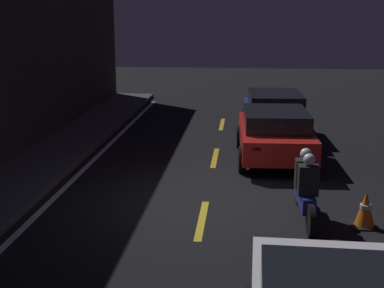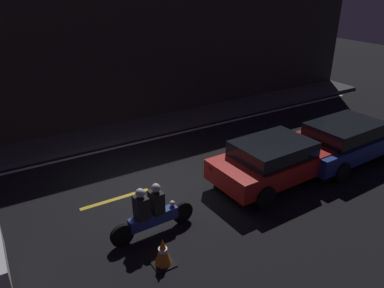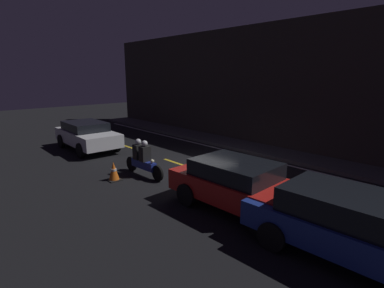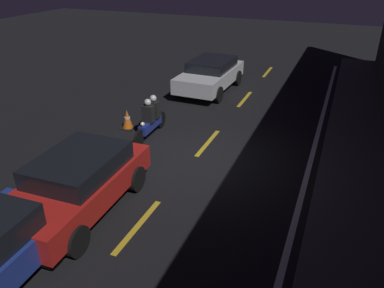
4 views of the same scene
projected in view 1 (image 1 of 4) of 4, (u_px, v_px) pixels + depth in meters
The scene contains 10 objects.
ground_plane at pixel (206, 202), 11.07m from camera, with size 56.00×56.00×0.00m, color black.
raised_curb at pixel (4, 192), 11.46m from camera, with size 28.00×1.75×0.15m.
lane_dash_c at pixel (202, 220), 10.10m from camera, with size 2.00×0.14×0.01m.
lane_dash_d at pixel (215, 158), 14.45m from camera, with size 2.00×0.14×0.01m.
lane_dash_e at pixel (222, 124), 18.80m from camera, with size 2.00×0.14×0.01m.
lane_solid_kerb at pixel (55, 197), 11.37m from camera, with size 25.20×0.14×0.01m.
taxi_red at pixel (275, 133), 14.08m from camera, with size 4.07×2.03×1.36m.
sedan_blue at pixel (274, 112), 16.95m from camera, with size 4.38×2.04×1.39m.
motorcycle at pixel (306, 188), 9.97m from camera, with size 2.21×0.38×1.35m.
traffic_cone_near at pixel (365, 209), 9.71m from camera, with size 0.47×0.47×0.68m.
Camera 1 is at (-10.44, -0.73, 3.80)m, focal length 50.00 mm.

